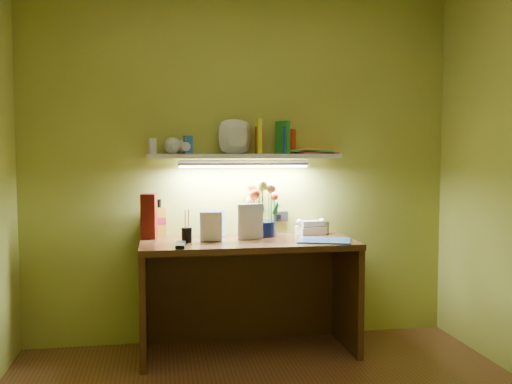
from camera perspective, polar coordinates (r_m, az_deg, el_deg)
The scene contains 13 objects.
desk at distance 3.82m, azimuth -0.76°, elevation -10.41°, with size 1.40×0.60×0.75m, color #3C2510.
flower_bouquet at distance 3.91m, azimuth 0.52°, elevation -1.80°, with size 0.23×0.23×0.36m, color #070D34, non-canonical shape.
telephone at distance 4.03m, azimuth 5.50°, elevation -3.44°, with size 0.18×0.14×0.11m, color white, non-canonical shape.
desk_clock at distance 4.07m, azimuth 6.63°, elevation -3.55°, with size 0.09×0.04×0.09m, color #B7B7BB.
whisky_bottle at distance 3.94m, azimuth -9.64°, elevation -2.58°, with size 0.07×0.07×0.26m, color #A67413, non-canonical shape.
whisky_box at distance 3.86m, azimuth -10.65°, elevation -2.41°, with size 0.10×0.10×0.30m, color #500F0B.
pen_cup at distance 3.68m, azimuth -6.94°, elevation -3.76°, with size 0.07×0.07×0.16m, color black.
art_card at distance 3.90m, azimuth -4.41°, elevation -3.15°, with size 0.18×0.04×0.18m, color silver, non-canonical shape.
tv_remote at distance 3.53m, azimuth -7.54°, elevation -5.25°, with size 0.06×0.20×0.02m, color black.
blue_folder at distance 3.73m, azimuth 6.82°, elevation -4.84°, with size 0.34×0.25×0.01m, color #255FB1.
desk_book_a at distance 3.70m, azimuth -5.63°, elevation -3.48°, with size 0.14×0.02×0.19m, color silver.
desk_book_b at distance 3.73m, azimuth -1.83°, elevation -3.04°, with size 0.17×0.02×0.24m, color silver.
wall_shelf at distance 3.89m, azimuth -0.72°, elevation 4.17°, with size 1.32×0.36×0.27m.
Camera 1 is at (-0.58, -2.46, 1.33)m, focal length 40.00 mm.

